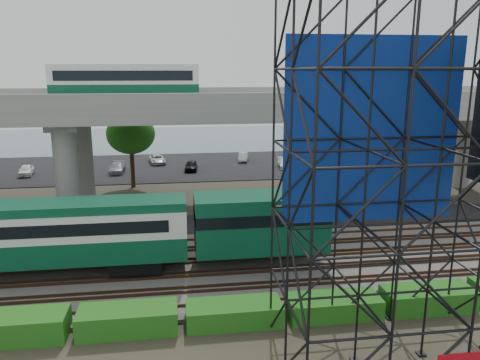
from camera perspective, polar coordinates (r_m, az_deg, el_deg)
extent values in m
plane|color=#474233|center=(27.41, -4.03, -12.63)|extent=(140.00, 140.00, 0.00)
cube|color=slate|center=(29.17, -4.32, -10.75)|extent=(90.00, 12.00, 0.20)
cube|color=black|center=(37.11, -5.20, -5.51)|extent=(90.00, 5.00, 0.08)
cube|color=black|center=(59.83, -6.36, 1.72)|extent=(90.00, 18.00, 0.08)
cube|color=#425D6D|center=(81.50, -6.86, 4.78)|extent=(140.00, 40.00, 0.03)
cube|color=#472D1E|center=(24.86, -3.58, -14.77)|extent=(90.00, 0.08, 0.16)
cube|color=#472D1E|center=(26.14, -3.84, -13.30)|extent=(90.00, 0.08, 0.16)
cube|color=#472D1E|center=(26.64, -3.93, -12.76)|extent=(90.00, 0.08, 0.16)
cube|color=#472D1E|center=(27.94, -4.15, -11.47)|extent=(90.00, 0.08, 0.16)
cube|color=#472D1E|center=(28.44, -4.23, -11.00)|extent=(90.00, 0.08, 0.16)
cube|color=#472D1E|center=(29.76, -4.42, -9.87)|extent=(90.00, 0.08, 0.16)
cube|color=#472D1E|center=(30.28, -4.49, -9.45)|extent=(90.00, 0.08, 0.16)
cube|color=#472D1E|center=(31.61, -4.66, -8.45)|extent=(90.00, 0.08, 0.16)
cube|color=#472D1E|center=(32.13, -4.72, -8.08)|extent=(90.00, 0.08, 0.16)
cube|color=#472D1E|center=(33.47, -4.87, -7.19)|extent=(90.00, 0.08, 0.16)
cube|color=black|center=(28.96, -12.48, -9.70)|extent=(3.00, 2.20, 0.90)
cube|color=#09452C|center=(29.81, -25.26, -7.65)|extent=(19.00, 3.00, 1.40)
cube|color=silver|center=(29.35, -25.54, -5.00)|extent=(19.00, 3.00, 1.50)
cube|color=#09452C|center=(29.08, -25.73, -3.12)|extent=(19.00, 2.60, 0.50)
cube|color=black|center=(29.05, -23.66, -4.89)|extent=(15.00, 3.06, 0.70)
cube|color=#09452C|center=(28.53, 2.54, -5.12)|extent=(8.00, 3.00, 3.40)
cube|color=#9E9B93|center=(40.77, -5.86, 8.50)|extent=(80.00, 12.00, 1.20)
cube|color=#9E9B93|center=(34.96, -5.51, 9.60)|extent=(80.00, 0.50, 1.10)
cube|color=#9E9B93|center=(46.43, -6.18, 10.49)|extent=(80.00, 0.50, 1.10)
cylinder|color=#9E9B93|center=(38.87, -20.37, 0.63)|extent=(1.80, 1.80, 8.00)
cylinder|color=#9E9B93|center=(45.60, -18.57, 2.54)|extent=(1.80, 1.80, 8.00)
cube|color=#9E9B93|center=(41.69, -19.79, 6.65)|extent=(2.40, 9.00, 0.60)
cylinder|color=#9E9B93|center=(39.67, 9.11, 1.55)|extent=(1.80, 1.80, 8.00)
cylinder|color=#9E9B93|center=(46.29, 6.58, 3.30)|extent=(1.80, 1.80, 8.00)
cube|color=#9E9B93|center=(42.44, 7.90, 7.40)|extent=(2.40, 9.00, 0.60)
cylinder|color=#9E9B93|center=(53.69, 25.56, 3.46)|extent=(1.80, 1.80, 8.00)
cube|color=black|center=(40.86, -13.63, 9.54)|extent=(12.00, 2.50, 0.70)
cube|color=#09452C|center=(40.82, -13.69, 10.66)|extent=(12.00, 2.50, 0.90)
cube|color=silver|center=(40.79, -13.78, 12.20)|extent=(12.00, 2.50, 1.30)
cube|color=black|center=(40.79, -13.78, 12.27)|extent=(11.00, 2.56, 0.80)
cube|color=silver|center=(40.79, -13.84, 13.32)|extent=(12.00, 2.40, 0.30)
cube|color=navy|center=(21.67, 15.87, 5.72)|extent=(8.10, 0.08, 8.25)
cube|color=black|center=(22.23, 17.60, -19.85)|extent=(9.36, 6.36, 0.08)
cube|color=#166015|center=(24.43, -25.70, -15.87)|extent=(4.60, 1.80, 1.20)
cube|color=#166015|center=(23.41, -13.48, -16.23)|extent=(4.60, 1.80, 1.15)
cube|color=#166015|center=(23.45, -0.74, -15.93)|extent=(4.60, 1.80, 1.03)
cube|color=#166015|center=(24.52, 11.35, -14.86)|extent=(4.60, 1.80, 1.01)
cube|color=#166015|center=(26.47, 21.91, -13.27)|extent=(4.60, 1.80, 1.12)
cylinder|color=#382314|center=(41.36, 14.33, -0.50)|extent=(0.44, 0.44, 4.80)
ellipsoid|color=#166015|center=(40.74, 14.59, 3.88)|extent=(4.94, 4.94, 4.18)
cylinder|color=#382314|center=(49.73, -12.99, 1.87)|extent=(0.44, 0.44, 4.80)
ellipsoid|color=#166015|center=(49.22, -13.18, 5.52)|extent=(4.94, 4.94, 4.18)
imported|color=black|center=(39.10, -24.36, -4.52)|extent=(5.32, 2.72, 1.44)
imported|color=white|center=(59.26, -24.63, 1.10)|extent=(1.84, 3.67, 1.20)
imported|color=#A1A3A9|center=(63.03, -19.90, 2.13)|extent=(1.81, 3.45, 1.08)
imported|color=gray|center=(57.15, -14.75, 1.45)|extent=(1.70, 4.03, 1.16)
imported|color=#BDBDBD|center=(61.70, -10.06, 2.51)|extent=(2.44, 4.23, 1.11)
imported|color=black|center=(56.77, -5.99, 1.78)|extent=(1.76, 3.73, 1.23)
imported|color=#B3B5BB|center=(62.30, 0.38, 2.83)|extent=(1.83, 3.58, 1.12)
imported|color=white|center=(58.32, 5.48, 2.03)|extent=(1.81, 3.87, 1.09)
imported|color=silver|center=(64.36, 8.81, 3.03)|extent=(2.72, 4.46, 1.16)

